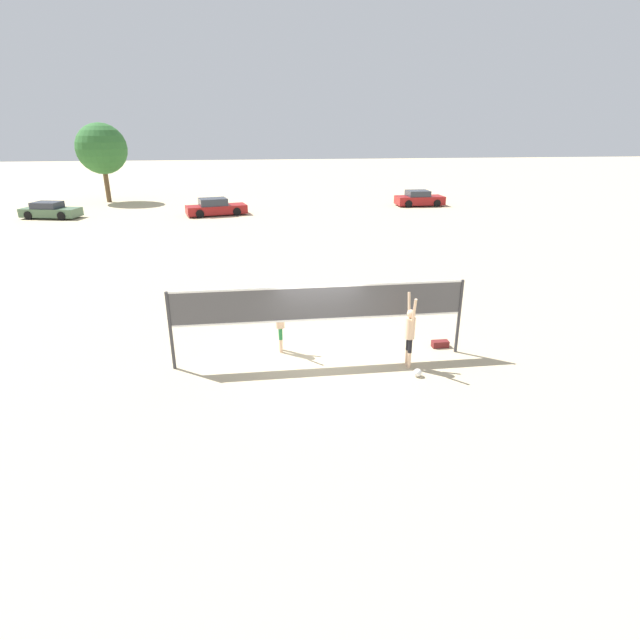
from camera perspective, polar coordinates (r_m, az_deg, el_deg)
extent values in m
plane|color=#C6B28C|center=(15.47, 0.00, -4.55)|extent=(200.00, 200.00, 0.00)
cylinder|color=#38383D|center=(15.08, -16.71, -1.23)|extent=(0.10, 0.10, 2.40)
cylinder|color=#38383D|center=(16.12, 15.60, 0.36)|extent=(0.10, 0.10, 2.40)
cube|color=#47474C|center=(14.75, 0.00, 1.94)|extent=(8.65, 0.02, 1.08)
cube|color=white|center=(14.59, 0.00, 3.84)|extent=(8.65, 0.03, 0.06)
cube|color=white|center=(14.93, 0.00, 0.09)|extent=(8.65, 0.03, 0.06)
cylinder|color=beige|center=(15.09, 10.14, -4.54)|extent=(0.11, 0.11, 0.50)
cylinder|color=black|center=(14.90, 10.25, -2.96)|extent=(0.12, 0.12, 0.41)
cylinder|color=beige|center=(15.26, 9.92, -4.22)|extent=(0.11, 0.11, 0.50)
cylinder|color=black|center=(15.07, 10.03, -2.65)|extent=(0.12, 0.12, 0.41)
cylinder|color=beige|center=(14.78, 10.27, -0.92)|extent=(0.28, 0.28, 0.65)
sphere|color=beige|center=(14.62, 10.38, 0.71)|extent=(0.25, 0.25, 0.25)
cylinder|color=beige|center=(14.34, 10.73, 1.11)|extent=(0.08, 0.23, 0.73)
cylinder|color=beige|center=(14.77, 10.15, 1.76)|extent=(0.08, 0.23, 0.73)
cylinder|color=beige|center=(16.10, -4.52, -2.67)|extent=(0.11, 0.11, 0.45)
cylinder|color=#267F3F|center=(15.94, -4.57, -1.34)|extent=(0.12, 0.12, 0.36)
cylinder|color=beige|center=(15.91, -4.48, -2.96)|extent=(0.11, 0.11, 0.45)
cylinder|color=#267F3F|center=(15.75, -4.52, -1.62)|extent=(0.12, 0.12, 0.36)
cylinder|color=beige|center=(15.67, -4.59, 0.10)|extent=(0.28, 0.28, 0.57)
sphere|color=beige|center=(15.53, -4.64, 1.48)|extent=(0.22, 0.22, 0.22)
cylinder|color=beige|center=(15.70, -4.70, 2.36)|extent=(0.08, 0.21, 0.64)
cylinder|color=beige|center=(15.25, -4.60, 1.79)|extent=(0.08, 0.21, 0.64)
sphere|color=white|center=(14.70, 11.10, -5.93)|extent=(0.24, 0.24, 0.24)
cube|color=maroon|center=(16.76, 13.57, -2.67)|extent=(0.54, 0.26, 0.22)
cube|color=maroon|center=(42.17, -11.75, 12.28)|extent=(5.04, 2.88, 0.67)
cube|color=#2D333D|center=(42.04, -12.14, 13.07)|extent=(2.47, 2.12, 0.56)
cylinder|color=black|center=(43.29, -9.99, 12.43)|extent=(0.67, 0.37, 0.64)
cylinder|color=black|center=(41.64, -9.48, 12.12)|extent=(0.67, 0.37, 0.64)
cylinder|color=black|center=(42.81, -13.93, 12.04)|extent=(0.67, 0.37, 0.64)
cylinder|color=black|center=(41.13, -13.57, 11.72)|extent=(0.67, 0.37, 0.64)
cube|color=maroon|center=(47.30, 11.31, 13.28)|extent=(4.29, 1.97, 0.73)
cube|color=#2D333D|center=(47.15, 11.11, 14.03)|extent=(1.95, 1.78, 0.50)
cylinder|color=black|center=(48.61, 12.44, 13.20)|extent=(0.64, 0.23, 0.64)
cylinder|color=black|center=(46.95, 13.22, 12.87)|extent=(0.64, 0.23, 0.64)
cylinder|color=black|center=(47.74, 9.39, 13.27)|extent=(0.64, 0.23, 0.64)
cylinder|color=black|center=(46.05, 10.08, 12.94)|extent=(0.64, 0.23, 0.64)
cube|color=#4C6B4C|center=(45.15, -28.38, 10.78)|extent=(4.66, 2.70, 0.65)
cube|color=#2D333D|center=(45.20, -28.74, 11.46)|extent=(2.29, 2.00, 0.47)
cylinder|color=black|center=(45.11, -26.33, 10.94)|extent=(0.67, 0.36, 0.64)
cylinder|color=black|center=(43.75, -27.43, 10.50)|extent=(0.67, 0.36, 0.64)
cylinder|color=black|center=(46.59, -29.22, 10.72)|extent=(0.67, 0.36, 0.64)
cylinder|color=black|center=(45.28, -30.35, 10.28)|extent=(0.67, 0.36, 0.64)
cylinder|color=brown|center=(52.62, -23.20, 14.23)|extent=(0.44, 0.44, 3.57)
sphere|color=#2D662D|center=(52.43, -23.70, 17.50)|extent=(4.53, 4.53, 4.53)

